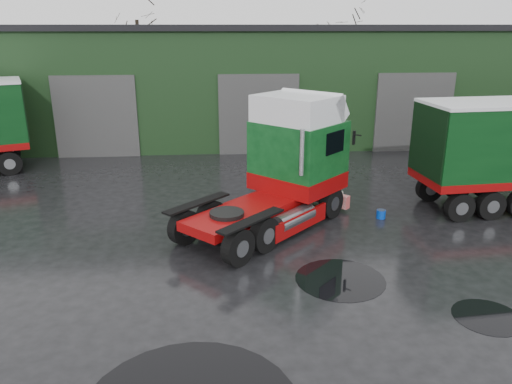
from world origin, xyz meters
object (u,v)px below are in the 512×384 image
warehouse (250,79)px  tree_back_b (340,58)px  wash_bucket (381,214)px  tree_back_a (139,46)px  hero_tractor (262,167)px

warehouse → tree_back_b: 12.82m
warehouse → wash_bucket: (3.41, -15.38, -3.01)m
wash_bucket → tree_back_a: (-11.41, 25.38, 4.60)m
tree_back_b → tree_back_a: bearing=180.0°
tree_back_b → warehouse: bearing=-128.7°
hero_tractor → wash_bucket: size_ratio=21.65×
warehouse → hero_tractor: (-0.73, -16.06, -1.06)m
wash_bucket → tree_back_a: tree_back_a is taller
hero_tractor → tree_back_a: tree_back_a is taller
warehouse → hero_tractor: warehouse is taller
hero_tractor → tree_back_b: tree_back_b is taller
tree_back_a → warehouse: bearing=-51.3°
tree_back_a → wash_bucket: bearing=-65.8°
warehouse → tree_back_b: size_ratio=4.32×
wash_bucket → tree_back_b: (4.59, 25.38, 3.60)m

